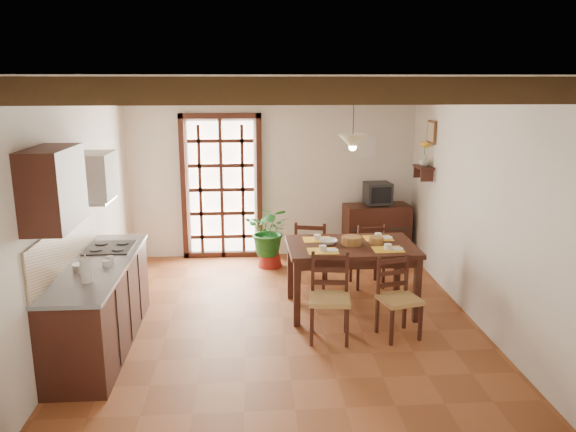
{
  "coord_description": "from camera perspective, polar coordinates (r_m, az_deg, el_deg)",
  "views": [
    {
      "loc": [
        -0.36,
        -6.24,
        2.76
      ],
      "look_at": [
        0.1,
        0.4,
        1.15
      ],
      "focal_mm": 35.0,
      "sensor_mm": 36.0,
      "label": 1
    }
  ],
  "objects": [
    {
      "name": "range_hood",
      "position": [
        6.5,
        -19.02,
        3.77
      ],
      "size": [
        0.38,
        0.6,
        0.54
      ],
      "color": "white",
      "rests_on": "room_shell"
    },
    {
      "name": "ceiling_beams",
      "position": [
        6.25,
        -0.68,
        12.95
      ],
      "size": [
        4.5,
        4.34,
        0.2
      ],
      "color": "black",
      "rests_on": "room_shell"
    },
    {
      "name": "french_door",
      "position": [
        8.84,
        -6.76,
        3.19
      ],
      "size": [
        1.26,
        0.11,
        2.32
      ],
      "color": "white",
      "rests_on": "ground_plane"
    },
    {
      "name": "dining_table",
      "position": [
        6.85,
        6.45,
        -3.76
      ],
      "size": [
        1.55,
        1.01,
        0.83
      ],
      "rotation": [
        0.0,
        0.0,
        0.01
      ],
      "color": "#351911",
      "rests_on": "ground_plane"
    },
    {
      "name": "upper_cabinet",
      "position": [
        5.31,
        -22.76,
        2.65
      ],
      "size": [
        0.35,
        0.8,
        0.7
      ],
      "primitive_type": "cube",
      "color": "#32170F",
      "rests_on": "room_shell"
    },
    {
      "name": "ground_plane",
      "position": [
        6.84,
        -0.61,
        -10.22
      ],
      "size": [
        5.0,
        5.0,
        0.0
      ],
      "primitive_type": "plane",
      "color": "brown"
    },
    {
      "name": "chair_far_right",
      "position": [
        7.8,
        8.05,
        -5.05
      ],
      "size": [
        0.46,
        0.44,
        0.91
      ],
      "rotation": [
        0.0,
        0.0,
        3.25
      ],
      "color": "#AD8749",
      "rests_on": "ground_plane"
    },
    {
      "name": "room_shell",
      "position": [
        6.32,
        -0.66,
        5.01
      ],
      "size": [
        4.52,
        5.02,
        2.81
      ],
      "color": "silver",
      "rests_on": "ground_plane"
    },
    {
      "name": "framed_picture",
      "position": [
        8.29,
        14.37,
        8.26
      ],
      "size": [
        0.03,
        0.32,
        0.32
      ],
      "color": "brown",
      "rests_on": "room_shell"
    },
    {
      "name": "potted_plant",
      "position": [
        8.44,
        -1.87,
        -1.45
      ],
      "size": [
        2.1,
        1.91,
        2.0
      ],
      "primitive_type": "imported",
      "rotation": [
        0.0,
        0.0,
        -0.23
      ],
      "color": "#144C19",
      "rests_on": "ground_plane"
    },
    {
      "name": "pendant_lamp",
      "position": [
        6.68,
        6.6,
        7.64
      ],
      "size": [
        0.36,
        0.36,
        0.84
      ],
      "color": "black",
      "rests_on": "room_shell"
    },
    {
      "name": "chair_near_right",
      "position": [
        6.37,
        11.11,
        -9.61
      ],
      "size": [
        0.49,
        0.48,
        0.88
      ],
      "rotation": [
        0.0,
        0.0,
        0.26
      ],
      "color": "#AD8749",
      "rests_on": "ground_plane"
    },
    {
      "name": "crt_tv",
      "position": [
        8.86,
        9.11,
        2.31
      ],
      "size": [
        0.42,
        0.39,
        0.33
      ],
      "rotation": [
        0.0,
        0.0,
        0.09
      ],
      "color": "black",
      "rests_on": "sideboard"
    },
    {
      "name": "kitchen_counter",
      "position": [
        6.29,
        -18.55,
        -8.46
      ],
      "size": [
        0.64,
        2.25,
        1.38
      ],
      "color": "#32170F",
      "rests_on": "ground_plane"
    },
    {
      "name": "chair_near_left",
      "position": [
        6.21,
        4.22,
        -9.82
      ],
      "size": [
        0.49,
        0.47,
        0.95
      ],
      "rotation": [
        0.0,
        0.0,
        -0.13
      ],
      "color": "#AD8749",
      "rests_on": "ground_plane"
    },
    {
      "name": "wall_shelf",
      "position": [
        8.33,
        13.61,
        4.59
      ],
      "size": [
        0.2,
        0.42,
        0.2
      ],
      "color": "#32170F",
      "rests_on": "room_shell"
    },
    {
      "name": "table_bowl",
      "position": [
        6.82,
        4.12,
        -2.61
      ],
      "size": [
        0.23,
        0.23,
        0.05
      ],
      "primitive_type": "imported",
      "rotation": [
        0.0,
        0.0,
        -0.05
      ],
      "color": "white",
      "rests_on": "dining_table"
    },
    {
      "name": "fuse_box",
      "position": [
        8.98,
        8.09,
        7.0
      ],
      "size": [
        0.25,
        0.03,
        0.32
      ],
      "primitive_type": "cube",
      "color": "white",
      "rests_on": "room_shell"
    },
    {
      "name": "shelf_flowers",
      "position": [
        8.28,
        13.74,
        6.96
      ],
      "size": [
        0.14,
        0.14,
        0.36
      ],
      "color": "yellow",
      "rests_on": "shelf_vase"
    },
    {
      "name": "plant_pot",
      "position": [
        8.57,
        -1.84,
        -4.42
      ],
      "size": [
        0.37,
        0.37,
        0.23
      ],
      "primitive_type": "cone",
      "color": "maroon",
      "rests_on": "ground_plane"
    },
    {
      "name": "counter_items",
      "position": [
        6.22,
        -18.68,
        -3.99
      ],
      "size": [
        0.5,
        1.43,
        0.25
      ],
      "color": "black",
      "rests_on": "kitchen_counter"
    },
    {
      "name": "sideboard",
      "position": [
        9.01,
        8.95,
        -1.56
      ],
      "size": [
        1.05,
        0.54,
        0.86
      ],
      "primitive_type": "cube",
      "rotation": [
        0.0,
        0.0,
        0.08
      ],
      "color": "#32170F",
      "rests_on": "ground_plane"
    },
    {
      "name": "table_setting",
      "position": [
        6.79,
        6.5,
        -1.94
      ],
      "size": [
        1.12,
        0.75,
        0.1
      ],
      "rotation": [
        0.0,
        0.0,
        0.01
      ],
      "color": "yellow",
      "rests_on": "dining_table"
    },
    {
      "name": "shelf_vase",
      "position": [
        8.31,
        13.66,
        5.53
      ],
      "size": [
        0.15,
        0.15,
        0.15
      ],
      "primitive_type": "imported",
      "color": "#B2BFB2",
      "rests_on": "wall_shelf"
    },
    {
      "name": "chair_far_left",
      "position": [
        7.66,
        2.38,
        -5.16
      ],
      "size": [
        0.52,
        0.51,
        0.95
      ],
      "rotation": [
        0.0,
        0.0,
        2.9
      ],
      "color": "#AD8749",
      "rests_on": "ground_plane"
    }
  ]
}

